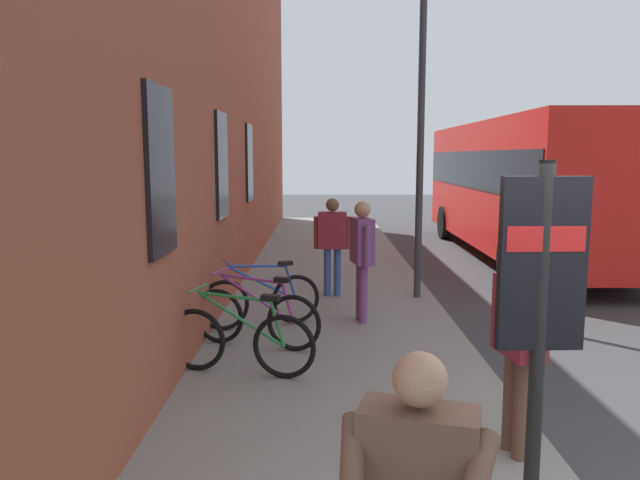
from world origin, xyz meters
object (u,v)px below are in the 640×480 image
pedestrian_crossing_street (519,330)px  pedestrian_by_facade (332,237)px  transit_info_sign (541,288)px  bicycle_mid_rack (256,317)px  street_lamp (421,100)px  pedestrian_near_bus (362,249)px  bicycle_end_of_row (261,300)px  city_bus (520,181)px  bicycle_far_end (240,341)px

pedestrian_crossing_street → pedestrian_by_facade: pedestrian_crossing_street is taller
transit_info_sign → pedestrian_crossing_street: bearing=-11.6°
bicycle_mid_rack → street_lamp: street_lamp is taller
transit_info_sign → pedestrian_near_bus: transit_info_sign is taller
transit_info_sign → pedestrian_by_facade: size_ratio=1.41×
bicycle_end_of_row → city_bus: (6.78, -5.82, 1.41)m
pedestrian_crossing_street → pedestrian_by_facade: (5.64, 1.40, -0.00)m
pedestrian_near_bus → street_lamp: bearing=-34.2°
transit_info_sign → city_bus: bearing=-17.3°
bicycle_mid_rack → pedestrian_crossing_street: bearing=-139.0°
pedestrian_near_bus → transit_info_sign: bearing=-170.8°
pedestrian_near_bus → street_lamp: 2.94m
pedestrian_crossing_street → city_bus: bearing=-17.8°
bicycle_mid_rack → transit_info_sign: 4.50m
bicycle_end_of_row → street_lamp: (1.86, -2.52, 2.95)m
pedestrian_by_facade → street_lamp: 2.73m
pedestrian_near_bus → bicycle_end_of_row: bearing=101.5°
transit_info_sign → bicycle_mid_rack: bearing=30.9°
bicycle_end_of_row → pedestrian_near_bus: size_ratio=0.95×
pedestrian_near_bus → street_lamp: street_lamp is taller
transit_info_sign → pedestrian_crossing_street: (0.94, -0.19, -0.56)m
bicycle_end_of_row → city_bus: city_bus is taller
bicycle_far_end → pedestrian_crossing_street: pedestrian_crossing_street is taller
bicycle_mid_rack → pedestrian_by_facade: bearing=-19.7°
bicycle_far_end → bicycle_mid_rack: 0.98m
street_lamp → pedestrian_by_facade: bearing=87.0°
bicycle_mid_rack → transit_info_sign: bearing=-149.1°
bicycle_far_end → city_bus: city_bus is taller
pedestrian_near_bus → bicycle_far_end: bearing=145.6°
bicycle_far_end → pedestrian_crossing_street: 3.14m
bicycle_far_end → city_bus: bearing=-34.0°
transit_info_sign → pedestrian_crossing_street: 1.11m
bicycle_far_end → street_lamp: street_lamp is taller
transit_info_sign → pedestrian_by_facade: 6.71m
bicycle_mid_rack → pedestrian_crossing_street: 3.74m
pedestrian_crossing_street → pedestrian_by_facade: 5.81m
pedestrian_by_facade → bicycle_far_end: bearing=164.1°
bicycle_far_end → bicycle_mid_rack: (0.98, -0.07, 0.00)m
street_lamp → bicycle_end_of_row: bearing=126.5°
city_bus → street_lamp: bearing=146.2°
bicycle_end_of_row → bicycle_far_end: bearing=178.5°
pedestrian_crossing_street → street_lamp: (5.56, -0.07, 2.29)m
pedestrian_crossing_street → bicycle_far_end: bearing=54.1°
bicycle_end_of_row → pedestrian_crossing_street: pedestrian_crossing_street is taller
pedestrian_by_facade → street_lamp: street_lamp is taller
bicycle_mid_rack → bicycle_end_of_row: same height
bicycle_end_of_row → pedestrian_near_bus: bearing=-78.5°
bicycle_mid_rack → city_bus: size_ratio=0.16×
city_bus → pedestrian_by_facade: bearing=135.4°
pedestrian_crossing_street → pedestrian_near_bus: pedestrian_near_bus is taller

